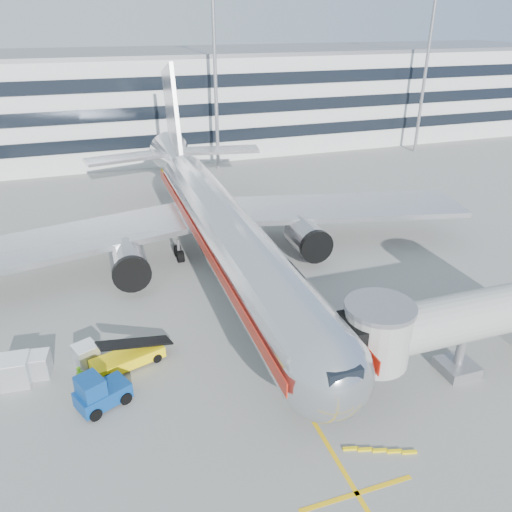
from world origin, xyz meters
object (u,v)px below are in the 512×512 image
object	(u,v)px
main_jet	(217,221)
cargo_container_left	(15,371)
cargo_container_front	(38,365)
ramp_worker	(81,378)
baggage_tug	(99,393)
cargo_container_right	(86,355)
belt_loader	(128,357)

from	to	relation	value
main_jet	cargo_container_left	world-z (taller)	main_jet
cargo_container_front	ramp_worker	distance (m)	3.44
main_jet	baggage_tug	size ratio (longest dim) A/B	14.88
cargo_container_right	cargo_container_front	xyz separation A→B (m)	(-2.91, -0.07, 0.02)
baggage_tug	cargo_container_front	size ratio (longest dim) A/B	2.12
main_jet	ramp_worker	distance (m)	18.72
cargo_container_left	cargo_container_front	world-z (taller)	cargo_container_left
cargo_container_right	ramp_worker	distance (m)	2.42
belt_loader	cargo_container_right	bearing A→B (deg)	159.15
main_jet	cargo_container_front	world-z (taller)	main_jet
cargo_container_left	ramp_worker	xyz separation A→B (m)	(3.80, -1.91, -0.10)
baggage_tug	ramp_worker	size ratio (longest dim) A/B	2.08
cargo_container_front	baggage_tug	bearing A→B (deg)	-49.81
belt_loader	cargo_container_left	world-z (taller)	belt_loader
belt_loader	cargo_container_left	bearing A→B (deg)	175.85
belt_loader	cargo_container_left	xyz separation A→B (m)	(-6.70, 0.49, 0.27)
cargo_container_right	cargo_container_front	size ratio (longest dim) A/B	1.14
main_jet	ramp_worker	world-z (taller)	main_jet
cargo_container_front	ramp_worker	size ratio (longest dim) A/B	0.98
belt_loader	cargo_container_front	world-z (taller)	belt_loader
main_jet	belt_loader	xyz separation A→B (m)	(-9.34, -12.32, -3.58)
ramp_worker	cargo_container_right	bearing A→B (deg)	52.20
baggage_tug	cargo_container_right	distance (m)	4.32
cargo_container_right	cargo_container_front	distance (m)	2.91
baggage_tug	cargo_container_left	bearing A→B (deg)	141.70
main_jet	belt_loader	world-z (taller)	main_jet
cargo_container_front	cargo_container_right	bearing A→B (deg)	1.47
main_jet	cargo_container_front	size ratio (longest dim) A/B	31.55
cargo_container_right	ramp_worker	size ratio (longest dim) A/B	1.11
cargo_container_left	main_jet	bearing A→B (deg)	36.41
belt_loader	cargo_container_front	size ratio (longest dim) A/B	3.07
baggage_tug	cargo_container_right	xyz separation A→B (m)	(-0.63, 4.27, -0.22)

